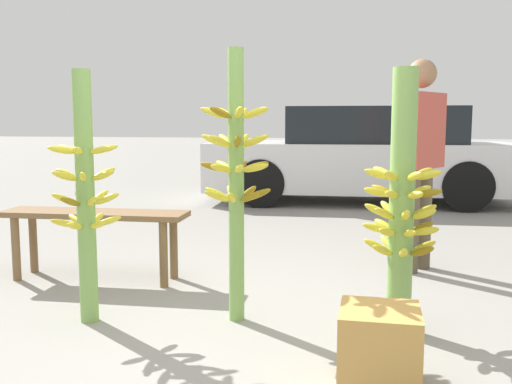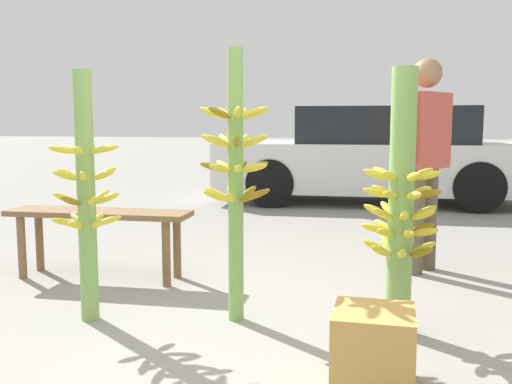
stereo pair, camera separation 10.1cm
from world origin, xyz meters
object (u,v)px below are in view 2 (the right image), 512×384
at_px(banana_stalk_left, 86,195).
at_px(banana_stalk_center, 236,175).
at_px(banana_stalk_right, 401,205).
at_px(market_bench, 99,222).
at_px(parked_car, 374,156).
at_px(produce_crate, 373,349).
at_px(vendor_person, 425,148).

height_order(banana_stalk_left, banana_stalk_center, banana_stalk_center).
height_order(banana_stalk_right, market_bench, banana_stalk_right).
bearing_deg(parked_car, market_bench, 155.59).
bearing_deg(banana_stalk_left, market_bench, 115.21).
relative_size(banana_stalk_center, market_bench, 1.13).
bearing_deg(produce_crate, market_bench, 147.01).
xyz_separation_m(banana_stalk_left, banana_stalk_right, (1.78, 0.21, -0.03)).
bearing_deg(banana_stalk_right, produce_crate, -98.86).
bearing_deg(parked_car, banana_stalk_right, -179.71).
bearing_deg(parked_car, banana_stalk_left, 162.28).
distance_m(vendor_person, market_bench, 2.54).
xyz_separation_m(banana_stalk_left, vendor_person, (1.96, 1.61, 0.23)).
height_order(banana_stalk_center, market_bench, banana_stalk_center).
distance_m(vendor_person, produce_crate, 2.27).
xyz_separation_m(banana_stalk_center, banana_stalk_right, (0.93, 0.01, -0.14)).
bearing_deg(banana_stalk_left, produce_crate, -16.63).
xyz_separation_m(banana_stalk_center, vendor_person, (1.12, 1.41, 0.11)).
bearing_deg(produce_crate, banana_stalk_right, 81.14).
xyz_separation_m(vendor_person, produce_crate, (-0.30, -2.10, -0.80)).
distance_m(banana_stalk_center, vendor_person, 1.80).
bearing_deg(banana_stalk_center, parked_car, 83.57).
xyz_separation_m(banana_stalk_center, parked_car, (0.61, 5.39, -0.19)).
height_order(banana_stalk_right, parked_car, banana_stalk_right).
distance_m(banana_stalk_right, parked_car, 5.39).
relative_size(vendor_person, produce_crate, 4.70).
distance_m(banana_stalk_left, vendor_person, 2.55).
distance_m(banana_stalk_right, vendor_person, 1.43).
distance_m(banana_stalk_left, banana_stalk_right, 1.79).
height_order(market_bench, produce_crate, market_bench).
distance_m(banana_stalk_left, banana_stalk_center, 0.88).
bearing_deg(banana_stalk_center, vendor_person, 51.51).
height_order(banana_stalk_left, parked_car, banana_stalk_left).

